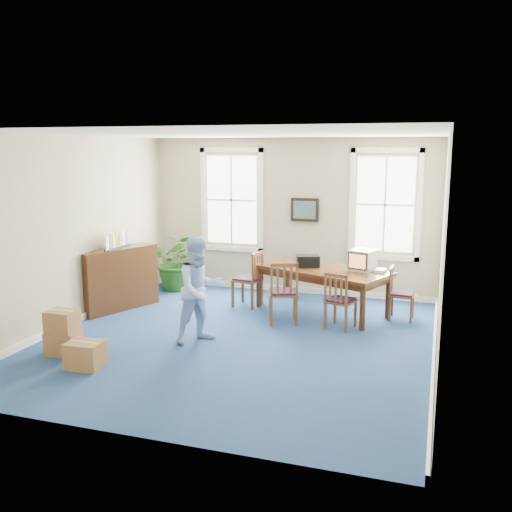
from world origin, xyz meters
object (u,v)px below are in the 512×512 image
(crt_tv, at_px, (362,260))
(credenza, at_px, (118,277))
(potted_plant, at_px, (178,261))
(conference_table, at_px, (321,290))
(chair_near_left, at_px, (283,292))
(man, at_px, (200,290))
(cardboard_boxes, at_px, (77,331))

(crt_tv, relative_size, credenza, 0.28)
(credenza, height_order, potted_plant, potted_plant)
(conference_table, relative_size, potted_plant, 1.98)
(conference_table, height_order, chair_near_left, chair_near_left)
(conference_table, bearing_deg, crt_tv, 26.47)
(potted_plant, bearing_deg, conference_table, -12.72)
(conference_table, distance_m, man, 2.66)
(chair_near_left, height_order, man, man)
(crt_tv, xyz_separation_m, potted_plant, (-3.99, 0.68, -0.40))
(crt_tv, height_order, credenza, credenza)
(man, height_order, cardboard_boxes, man)
(crt_tv, relative_size, cardboard_boxes, 0.36)
(conference_table, relative_size, cardboard_boxes, 1.99)
(chair_near_left, relative_size, potted_plant, 0.89)
(conference_table, bearing_deg, chair_near_left, -98.89)
(cardboard_boxes, bearing_deg, credenza, 106.87)
(chair_near_left, bearing_deg, conference_table, -139.80)
(crt_tv, xyz_separation_m, credenza, (-4.41, -1.01, -0.40))
(man, xyz_separation_m, potted_plant, (-1.80, 2.91, -0.22))
(man, distance_m, cardboard_boxes, 1.92)
(crt_tv, height_order, chair_near_left, crt_tv)
(crt_tv, bearing_deg, credenza, -148.97)
(man, relative_size, cardboard_boxes, 1.37)
(chair_near_left, xyz_separation_m, credenza, (-3.19, -0.12, 0.06))
(chair_near_left, distance_m, potted_plant, 3.18)
(conference_table, bearing_deg, credenza, -143.42)
(potted_plant, bearing_deg, cardboard_boxes, -86.09)
(conference_table, height_order, crt_tv, crt_tv)
(potted_plant, height_order, cardboard_boxes, potted_plant)
(conference_table, relative_size, chair_near_left, 2.22)
(man, relative_size, potted_plant, 1.36)
(crt_tv, height_order, cardboard_boxes, crt_tv)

